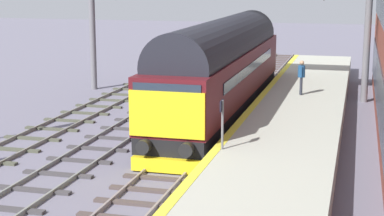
% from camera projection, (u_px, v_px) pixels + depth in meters
% --- Properties ---
extents(ground_plane, '(140.00, 140.00, 0.00)m').
position_uv_depth(ground_plane, '(200.00, 140.00, 25.77)').
color(ground_plane, slate).
rests_on(ground_plane, ground).
extents(track_main, '(2.50, 60.00, 0.15)m').
position_uv_depth(track_main, '(200.00, 139.00, 25.76)').
color(track_main, gray).
rests_on(track_main, ground).
extents(track_adjacent_west, '(2.50, 60.00, 0.15)m').
position_uv_depth(track_adjacent_west, '(121.00, 133.00, 26.63)').
color(track_adjacent_west, gray).
rests_on(track_adjacent_west, ground).
extents(track_adjacent_far_west, '(2.50, 60.00, 0.15)m').
position_uv_depth(track_adjacent_far_west, '(52.00, 129.00, 27.44)').
color(track_adjacent_far_west, slate).
rests_on(track_adjacent_far_west, ground).
extents(station_platform, '(4.00, 44.00, 1.01)m').
position_uv_depth(station_platform, '(289.00, 133.00, 24.77)').
color(station_platform, '#B1B3A2').
rests_on(station_platform, ground).
extents(diesel_locomotive, '(2.74, 18.09, 4.68)m').
position_uv_depth(diesel_locomotive, '(222.00, 66.00, 29.30)').
color(diesel_locomotive, black).
rests_on(diesel_locomotive, ground).
extents(platform_number_sign, '(0.10, 0.44, 1.62)m').
position_uv_depth(platform_number_sign, '(222.00, 116.00, 20.40)').
color(platform_number_sign, slate).
rests_on(platform_number_sign, station_platform).
extents(waiting_passenger, '(0.35, 0.51, 1.64)m').
position_uv_depth(waiting_passenger, '(301.00, 74.00, 30.10)').
color(waiting_passenger, '#2C303A').
rests_on(waiting_passenger, station_platform).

